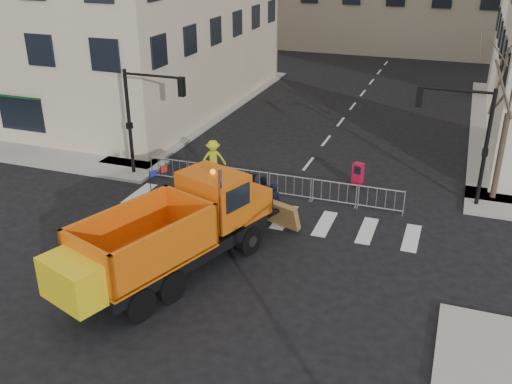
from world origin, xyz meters
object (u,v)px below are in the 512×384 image
(cop_b, at_px, (251,192))
(newspaper_box, at_px, (358,174))
(worker, at_px, (213,159))
(cop_a, at_px, (273,203))
(cop_c, at_px, (264,198))
(plow_truck, at_px, (171,232))

(cop_b, height_order, newspaper_box, cop_b)
(cop_b, height_order, worker, worker)
(cop_a, distance_m, newspaper_box, 5.62)
(cop_b, bearing_deg, cop_c, 161.97)
(plow_truck, distance_m, newspaper_box, 11.17)
(plow_truck, bearing_deg, newspaper_box, -5.82)
(plow_truck, xyz_separation_m, cop_a, (2.07, 5.11, -0.82))
(plow_truck, relative_size, cop_c, 5.40)
(plow_truck, xyz_separation_m, worker, (-2.23, 8.60, -0.64))
(cop_c, bearing_deg, cop_b, -78.72)
(cop_c, relative_size, newspaper_box, 1.76)
(worker, height_order, newspaper_box, worker)
(cop_a, xyz_separation_m, cop_b, (-1.30, 0.77, -0.01))
(newspaper_box, bearing_deg, cop_a, -99.40)
(cop_b, distance_m, newspaper_box, 5.75)
(plow_truck, bearing_deg, worker, 33.73)
(cop_b, xyz_separation_m, worker, (-3.00, 2.72, 0.19))
(cop_c, distance_m, worker, 4.92)
(cop_c, height_order, newspaper_box, cop_c)
(plow_truck, relative_size, newspaper_box, 9.50)
(cop_b, bearing_deg, newspaper_box, -120.07)
(cop_b, xyz_separation_m, newspaper_box, (3.93, 4.20, -0.21))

